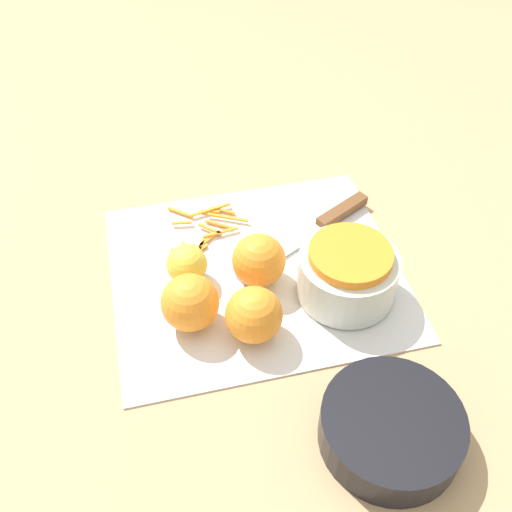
# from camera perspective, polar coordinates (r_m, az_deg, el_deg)

# --- Properties ---
(ground_plane) EXTENTS (4.00, 4.00, 0.00)m
(ground_plane) POSITION_cam_1_polar(r_m,az_deg,el_deg) (0.91, 0.00, -1.57)
(ground_plane) COLOR tan
(cutting_board) EXTENTS (0.43, 0.38, 0.01)m
(cutting_board) POSITION_cam_1_polar(r_m,az_deg,el_deg) (0.91, 0.00, -1.44)
(cutting_board) COLOR silver
(cutting_board) RESTS_ON ground_plane
(bowl_speckled) EXTENTS (0.14, 0.14, 0.08)m
(bowl_speckled) POSITION_cam_1_polar(r_m,az_deg,el_deg) (0.86, 8.73, -1.55)
(bowl_speckled) COLOR silver
(bowl_speckled) RESTS_ON cutting_board
(bowl_dark) EXTENTS (0.17, 0.17, 0.05)m
(bowl_dark) POSITION_cam_1_polar(r_m,az_deg,el_deg) (0.75, 12.73, -15.71)
(bowl_dark) COLOR black
(bowl_dark) RESTS_ON ground_plane
(knife) EXTENTS (0.25, 0.14, 0.02)m
(knife) POSITION_cam_1_polar(r_m,az_deg,el_deg) (0.98, 6.81, 3.34)
(knife) COLOR brown
(knife) RESTS_ON cutting_board
(orange_left) EXTENTS (0.08, 0.08, 0.08)m
(orange_left) POSITION_cam_1_polar(r_m,az_deg,el_deg) (0.82, -6.31, -4.44)
(orange_left) COLOR orange
(orange_left) RESTS_ON cutting_board
(orange_right) EXTENTS (0.08, 0.08, 0.08)m
(orange_right) POSITION_cam_1_polar(r_m,az_deg,el_deg) (0.86, 0.57, -0.36)
(orange_right) COLOR orange
(orange_right) RESTS_ON cutting_board
(orange_back) EXTENTS (0.08, 0.08, 0.08)m
(orange_back) POSITION_cam_1_polar(r_m,az_deg,el_deg) (0.80, -0.20, -5.63)
(orange_back) COLOR orange
(orange_back) RESTS_ON cutting_board
(lemon) EXTENTS (0.06, 0.06, 0.06)m
(lemon) POSITION_cam_1_polar(r_m,az_deg,el_deg) (0.88, -6.61, -0.81)
(lemon) COLOR gold
(lemon) RESTS_ON cutting_board
(peel_pile) EXTENTS (0.14, 0.15, 0.01)m
(peel_pile) POSITION_cam_1_polar(r_m,az_deg,el_deg) (0.96, -5.07, 2.37)
(peel_pile) COLOR orange
(peel_pile) RESTS_ON cutting_board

